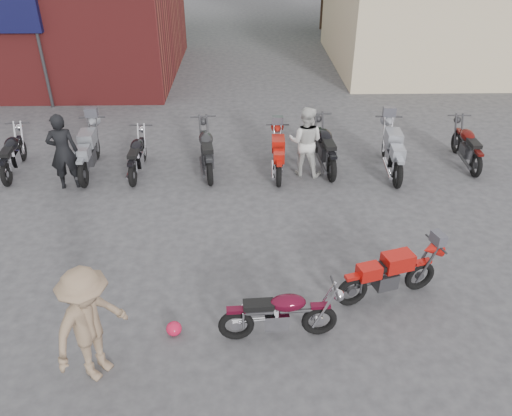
{
  "coord_description": "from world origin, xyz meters",
  "views": [
    {
      "loc": [
        -0.24,
        -6.26,
        5.78
      ],
      "look_at": [
        -0.07,
        1.76,
        0.9
      ],
      "focal_mm": 35.0,
      "sensor_mm": 36.0,
      "label": 1
    }
  ],
  "objects_px": {
    "row_bike_0": "(12,152)",
    "row_bike_4": "(278,153)",
    "row_bike_5": "(325,145)",
    "row_bike_6": "(393,149)",
    "row_bike_7": "(467,144)",
    "helmet": "(174,329)",
    "row_bike_2": "(137,153)",
    "person_dark": "(63,152)",
    "person_light": "(306,142)",
    "person_tan": "(90,325)",
    "row_bike_3": "(207,148)",
    "row_bike_1": "(88,149)",
    "vintage_motorcycle": "(281,311)",
    "sportbike": "(390,272)"
  },
  "relations": [
    {
      "from": "row_bike_2",
      "to": "row_bike_5",
      "type": "height_order",
      "value": "row_bike_5"
    },
    {
      "from": "row_bike_2",
      "to": "row_bike_4",
      "type": "height_order",
      "value": "row_bike_4"
    },
    {
      "from": "person_dark",
      "to": "row_bike_0",
      "type": "height_order",
      "value": "person_dark"
    },
    {
      "from": "vintage_motorcycle",
      "to": "row_bike_5",
      "type": "xyz_separation_m",
      "value": [
        1.5,
        5.9,
        0.09
      ]
    },
    {
      "from": "row_bike_7",
      "to": "helmet",
      "type": "bearing_deg",
      "value": 132.72
    },
    {
      "from": "person_dark",
      "to": "vintage_motorcycle",
      "type": "bearing_deg",
      "value": 121.01
    },
    {
      "from": "helmet",
      "to": "row_bike_6",
      "type": "distance_m",
      "value": 7.31
    },
    {
      "from": "helmet",
      "to": "person_dark",
      "type": "distance_m",
      "value": 5.81
    },
    {
      "from": "row_bike_5",
      "to": "person_tan",
      "type": "bearing_deg",
      "value": 143.45
    },
    {
      "from": "person_dark",
      "to": "sportbike",
      "type": "bearing_deg",
      "value": 135.86
    },
    {
      "from": "person_dark",
      "to": "row_bike_7",
      "type": "relative_size",
      "value": 0.95
    },
    {
      "from": "row_bike_3",
      "to": "row_bike_5",
      "type": "height_order",
      "value": "row_bike_5"
    },
    {
      "from": "person_tan",
      "to": "row_bike_1",
      "type": "distance_m",
      "value": 6.64
    },
    {
      "from": "person_light",
      "to": "row_bike_6",
      "type": "relative_size",
      "value": 0.81
    },
    {
      "from": "row_bike_1",
      "to": "row_bike_4",
      "type": "distance_m",
      "value": 4.72
    },
    {
      "from": "person_light",
      "to": "helmet",
      "type": "bearing_deg",
      "value": 80.26
    },
    {
      "from": "row_bike_1",
      "to": "person_light",
      "type": "bearing_deg",
      "value": -96.77
    },
    {
      "from": "row_bike_5",
      "to": "row_bike_7",
      "type": "xyz_separation_m",
      "value": [
        3.67,
        0.1,
        -0.05
      ]
    },
    {
      "from": "person_dark",
      "to": "row_bike_6",
      "type": "distance_m",
      "value": 7.89
    },
    {
      "from": "row_bike_5",
      "to": "row_bike_6",
      "type": "bearing_deg",
      "value": -105.61
    },
    {
      "from": "helmet",
      "to": "person_tan",
      "type": "relative_size",
      "value": 0.13
    },
    {
      "from": "vintage_motorcycle",
      "to": "person_light",
      "type": "xyz_separation_m",
      "value": [
        0.95,
        5.5,
        0.36
      ]
    },
    {
      "from": "vintage_motorcycle",
      "to": "row_bike_2",
      "type": "bearing_deg",
      "value": 116.01
    },
    {
      "from": "person_dark",
      "to": "row_bike_7",
      "type": "distance_m",
      "value": 9.96
    },
    {
      "from": "helmet",
      "to": "row_bike_6",
      "type": "height_order",
      "value": "row_bike_6"
    },
    {
      "from": "row_bike_5",
      "to": "row_bike_6",
      "type": "distance_m",
      "value": 1.66
    },
    {
      "from": "person_tan",
      "to": "row_bike_7",
      "type": "xyz_separation_m",
      "value": [
        7.81,
        6.64,
        -0.36
      ]
    },
    {
      "from": "sportbike",
      "to": "row_bike_5",
      "type": "height_order",
      "value": "row_bike_5"
    },
    {
      "from": "row_bike_1",
      "to": "row_bike_3",
      "type": "xyz_separation_m",
      "value": [
        2.94,
        0.02,
        -0.0
      ]
    },
    {
      "from": "vintage_motorcycle",
      "to": "row_bike_7",
      "type": "distance_m",
      "value": 7.92
    },
    {
      "from": "person_light",
      "to": "row_bike_7",
      "type": "bearing_deg",
      "value": -157.32
    },
    {
      "from": "vintage_motorcycle",
      "to": "row_bike_4",
      "type": "xyz_separation_m",
      "value": [
        0.29,
        5.58,
        0.02
      ]
    },
    {
      "from": "vintage_motorcycle",
      "to": "row_bike_1",
      "type": "distance_m",
      "value": 7.25
    },
    {
      "from": "vintage_motorcycle",
      "to": "sportbike",
      "type": "bearing_deg",
      "value": 21.73
    },
    {
      "from": "row_bike_0",
      "to": "row_bike_5",
      "type": "bearing_deg",
      "value": -95.72
    },
    {
      "from": "person_light",
      "to": "person_tan",
      "type": "height_order",
      "value": "person_tan"
    },
    {
      "from": "vintage_motorcycle",
      "to": "sportbike",
      "type": "height_order",
      "value": "sportbike"
    },
    {
      "from": "person_light",
      "to": "row_bike_5",
      "type": "height_order",
      "value": "person_light"
    },
    {
      "from": "person_tan",
      "to": "row_bike_4",
      "type": "height_order",
      "value": "person_tan"
    },
    {
      "from": "person_light",
      "to": "row_bike_2",
      "type": "relative_size",
      "value": 0.95
    },
    {
      "from": "row_bike_4",
      "to": "row_bike_6",
      "type": "height_order",
      "value": "row_bike_6"
    },
    {
      "from": "row_bike_0",
      "to": "row_bike_4",
      "type": "relative_size",
      "value": 1.02
    },
    {
      "from": "row_bike_5",
      "to": "row_bike_3",
      "type": "bearing_deg",
      "value": 88.21
    },
    {
      "from": "helmet",
      "to": "row_bike_1",
      "type": "xyz_separation_m",
      "value": [
        -2.76,
        5.68,
        0.5
      ]
    },
    {
      "from": "vintage_motorcycle",
      "to": "row_bike_2",
      "type": "xyz_separation_m",
      "value": [
        -3.2,
        5.66,
        0.02
      ]
    },
    {
      "from": "person_light",
      "to": "row_bike_7",
      "type": "relative_size",
      "value": 0.91
    },
    {
      "from": "row_bike_2",
      "to": "row_bike_4",
      "type": "relative_size",
      "value": 0.99
    },
    {
      "from": "row_bike_2",
      "to": "row_bike_6",
      "type": "relative_size",
      "value": 0.85
    },
    {
      "from": "helmet",
      "to": "person_dark",
      "type": "relative_size",
      "value": 0.13
    },
    {
      "from": "row_bike_4",
      "to": "row_bike_1",
      "type": "bearing_deg",
      "value": 89.54
    }
  ]
}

